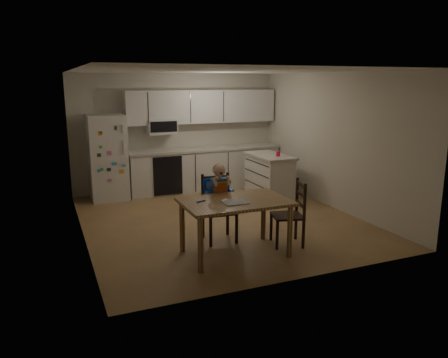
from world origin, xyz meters
name	(u,v)px	position (x,y,z in m)	size (l,w,h in m)	color
room	(210,144)	(0.00, 0.48, 1.25)	(4.52, 5.01, 2.51)	olive
refrigerator	(108,157)	(-1.55, 2.15, 0.85)	(0.72, 0.70, 1.70)	silver
kitchen_run	(203,149)	(0.50, 2.24, 0.88)	(3.37, 0.62, 2.15)	silver
kitchen_island	(269,176)	(1.51, 1.04, 0.44)	(0.63, 1.19, 0.88)	silver
red_cup	(278,154)	(1.57, 0.81, 0.93)	(0.08, 0.08, 0.10)	red
dining_table	(235,208)	(-0.39, -1.48, 0.67)	(1.44, 0.92, 0.77)	brown
napkin	(235,202)	(-0.44, -1.59, 0.78)	(0.32, 0.28, 0.01)	#AEAEB3
toddler_spoon	(200,201)	(-0.85, -1.38, 0.78)	(0.02, 0.02, 0.12)	#0D3BBC
chair_booster	(218,194)	(-0.38, -0.87, 0.70)	(0.47, 0.47, 1.17)	black
chair_side	(294,209)	(0.56, -1.46, 0.54)	(0.52, 0.52, 0.95)	black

